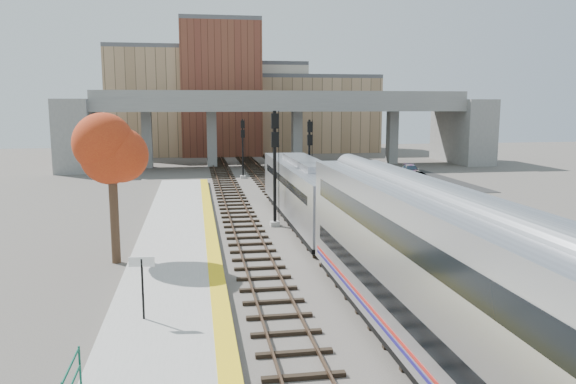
{
  "coord_description": "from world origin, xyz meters",
  "views": [
    {
      "loc": [
        -6.17,
        -27.05,
        7.93
      ],
      "look_at": [
        -0.5,
        6.97,
        2.5
      ],
      "focal_mm": 35.0,
      "sensor_mm": 36.0,
      "label": 1
    }
  ],
  "objects": [
    {
      "name": "car_c",
      "position": [
        17.32,
        31.42,
        0.65
      ],
      "size": [
        2.56,
        4.45,
        1.22
      ],
      "primitive_type": "imported",
      "rotation": [
        0.0,
        0.0,
        -0.22
      ],
      "color": "#99999E",
      "rests_on": "parking_lot"
    },
    {
      "name": "car_b",
      "position": [
        15.68,
        25.32,
        0.62
      ],
      "size": [
        2.74,
        3.72,
        1.17
      ],
      "primitive_type": "imported",
      "rotation": [
        0.0,
        0.0,
        0.48
      ],
      "color": "#99999E",
      "rests_on": "parking_lot"
    },
    {
      "name": "car_a",
      "position": [
        10.02,
        24.21,
        0.68
      ],
      "size": [
        2.69,
        4.06,
        1.28
      ],
      "primitive_type": "imported",
      "rotation": [
        0.0,
        0.0,
        0.34
      ],
      "color": "#99999E",
      "rests_on": "parking_lot"
    },
    {
      "name": "tree",
      "position": [
        -10.21,
        1.43,
        5.83
      ],
      "size": [
        3.6,
        3.6,
        7.87
      ],
      "color": "#382619",
      "rests_on": "ground"
    },
    {
      "name": "signal_mast_mid",
      "position": [
        3.0,
        17.41,
        3.24
      ],
      "size": [
        0.6,
        0.64,
        6.68
      ],
      "color": "#9E9E99",
      "rests_on": "ground"
    },
    {
      "name": "ground",
      "position": [
        0.0,
        0.0,
        0.0
      ],
      "size": [
        160.0,
        160.0,
        0.0
      ],
      "primitive_type": "plane",
      "color": "#47423D",
      "rests_on": "ground"
    },
    {
      "name": "signal_mast_far",
      "position": [
        -1.1,
        32.75,
        3.0
      ],
      "size": [
        0.6,
        0.64,
        6.33
      ],
      "color": "#9E9E99",
      "rests_on": "ground"
    },
    {
      "name": "overpass",
      "position": [
        4.92,
        45.0,
        5.81
      ],
      "size": [
        54.0,
        12.0,
        9.5
      ],
      "color": "slate",
      "rests_on": "ground"
    },
    {
      "name": "platform",
      "position": [
        -7.25,
        0.0,
        0.17
      ],
      "size": [
        4.5,
        60.0,
        0.35
      ],
      "primitive_type": "cube",
      "color": "#9E9E99",
      "rests_on": "ground"
    },
    {
      "name": "tracks",
      "position": [
        0.93,
        12.5,
        0.08
      ],
      "size": [
        10.7,
        95.0,
        0.25
      ],
      "color": "black",
      "rests_on": "ground"
    },
    {
      "name": "buildings_far",
      "position": [
        1.26,
        66.57,
        7.88
      ],
      "size": [
        43.0,
        21.0,
        20.6
      ],
      "color": "tan",
      "rests_on": "ground"
    },
    {
      "name": "coach",
      "position": [
        1.0,
        -13.63,
        2.8
      ],
      "size": [
        3.03,
        25.0,
        5.0
      ],
      "color": "#A8AAB2",
      "rests_on": "ground"
    },
    {
      "name": "parking_lot",
      "position": [
        14.0,
        28.0,
        0.02
      ],
      "size": [
        14.0,
        18.0,
        0.04
      ],
      "primitive_type": "cube",
      "color": "black",
      "rests_on": "ground"
    },
    {
      "name": "station_sign",
      "position": [
        -8.11,
        -7.41,
        1.98
      ],
      "size": [
        0.9,
        0.14,
        2.27
      ],
      "rotation": [
        0.0,
        0.0,
        -0.1
      ],
      "color": "black",
      "rests_on": "platform"
    },
    {
      "name": "yellow_strip",
      "position": [
        -5.35,
        0.0,
        0.35
      ],
      "size": [
        0.7,
        60.0,
        0.01
      ],
      "primitive_type": "cube",
      "color": "yellow",
      "rests_on": "platform"
    },
    {
      "name": "signal_mast_near",
      "position": [
        -1.1,
        8.54,
        3.8
      ],
      "size": [
        0.6,
        0.64,
        7.5
      ],
      "color": "#9E9E99",
      "rests_on": "ground"
    },
    {
      "name": "locomotive",
      "position": [
        1.0,
        8.98,
        2.28
      ],
      "size": [
        3.02,
        19.05,
        4.1
      ],
      "color": "#A8AAB2",
      "rests_on": "ground"
    }
  ]
}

